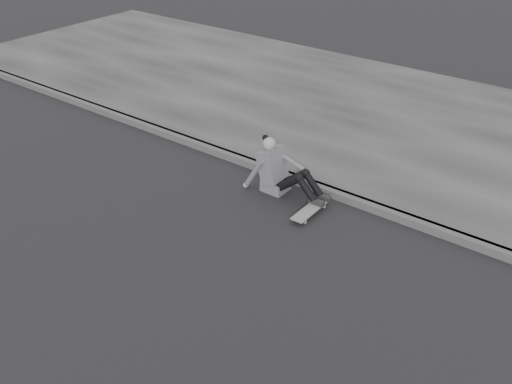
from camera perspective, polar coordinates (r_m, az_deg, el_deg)
ground at (r=6.63m, az=3.22°, el=-12.24°), size 80.00×80.00×0.00m
curb at (r=8.43m, az=13.16°, el=-2.03°), size 24.00×0.16×0.12m
sidewalk at (r=10.98m, az=20.00°, el=4.90°), size 24.00×6.00×0.12m
skateboard at (r=8.30m, az=5.47°, el=-1.77°), size 0.20×0.78×0.09m
seated_woman at (r=8.67m, az=2.34°, el=2.11°), size 1.38×0.46×0.88m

